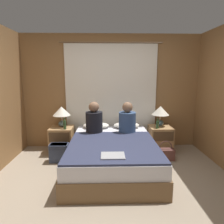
{
  "coord_description": "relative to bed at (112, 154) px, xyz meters",
  "views": [
    {
      "loc": [
        -0.1,
        -2.63,
        1.64
      ],
      "look_at": [
        0.0,
        1.01,
        0.95
      ],
      "focal_mm": 32.0,
      "sensor_mm": 36.0,
      "label": 1
    }
  ],
  "objects": [
    {
      "name": "laptop_on_bed",
      "position": [
        -0.02,
        -0.75,
        0.29
      ],
      "size": [
        0.33,
        0.25,
        0.02
      ],
      "color": "#9EA0A5",
      "rests_on": "blanket_on_bed"
    },
    {
      "name": "pillow_left",
      "position": [
        -0.33,
        0.83,
        0.31
      ],
      "size": [
        0.55,
        0.33,
        0.12
      ],
      "color": "silver",
      "rests_on": "bed"
    },
    {
      "name": "beer_bottle_on_left_stand",
      "position": [
        -0.95,
        0.61,
        0.39
      ],
      "size": [
        0.06,
        0.06,
        0.24
      ],
      "color": "#2D4C28",
      "rests_on": "nightstand_left"
    },
    {
      "name": "nightstand_right",
      "position": [
        1.05,
        0.75,
        0.03
      ],
      "size": [
        0.47,
        0.47,
        0.55
      ],
      "color": "#A87F51",
      "rests_on": "ground_plane"
    },
    {
      "name": "ground_plane",
      "position": [
        0.0,
        -0.7,
        -0.25
      ],
      "size": [
        16.0,
        16.0,
        0.0
      ],
      "primitive_type": "plane",
      "color": "gray"
    },
    {
      "name": "beer_bottle_on_right_stand",
      "position": [
        0.94,
        0.61,
        0.38
      ],
      "size": [
        0.06,
        0.06,
        0.21
      ],
      "color": "#2D4C28",
      "rests_on": "nightstand_right"
    },
    {
      "name": "pillow_right",
      "position": [
        0.33,
        0.83,
        0.31
      ],
      "size": [
        0.55,
        0.33,
        0.12
      ],
      "color": "silver",
      "rests_on": "bed"
    },
    {
      "name": "lamp_left",
      "position": [
        -1.05,
        0.82,
        0.61
      ],
      "size": [
        0.37,
        0.37,
        0.43
      ],
      "color": "slate",
      "rests_on": "nightstand_left"
    },
    {
      "name": "curtain_panel",
      "position": [
        0.0,
        1.09,
        0.91
      ],
      "size": [
        2.2,
        0.02,
        2.32
      ],
      "color": "white",
      "rests_on": "ground_plane"
    },
    {
      "name": "blanket_on_bed",
      "position": [
        0.0,
        -0.28,
        0.27
      ],
      "size": [
        1.43,
        1.45,
        0.03
      ],
      "color": "#2D334C",
      "rests_on": "bed"
    },
    {
      "name": "person_left_in_bed",
      "position": [
        -0.35,
        0.47,
        0.51
      ],
      "size": [
        0.33,
        0.33,
        0.62
      ],
      "color": "black",
      "rests_on": "bed"
    },
    {
      "name": "nightstand_left",
      "position": [
        -1.05,
        0.75,
        0.03
      ],
      "size": [
        0.47,
        0.47,
        0.55
      ],
      "color": "#A87F51",
      "rests_on": "ground_plane"
    },
    {
      "name": "handbag_on_floor",
      "position": [
        1.04,
        0.3,
        -0.13
      ],
      "size": [
        0.34,
        0.17,
        0.38
      ],
      "color": "brown",
      "rests_on": "ground_plane"
    },
    {
      "name": "lamp_right",
      "position": [
        1.05,
        0.82,
        0.61
      ],
      "size": [
        0.37,
        0.37,
        0.43
      ],
      "color": "slate",
      "rests_on": "nightstand_right"
    },
    {
      "name": "backpack_on_floor",
      "position": [
        -1.01,
        0.28,
        -0.05
      ],
      "size": [
        0.35,
        0.22,
        0.35
      ],
      "color": "#333D56",
      "rests_on": "ground_plane"
    },
    {
      "name": "wall_back",
      "position": [
        0.0,
        1.15,
        1.0
      ],
      "size": [
        4.0,
        0.06,
        2.5
      ],
      "color": "olive",
      "rests_on": "ground_plane"
    },
    {
      "name": "person_right_in_bed",
      "position": [
        0.3,
        0.47,
        0.51
      ],
      "size": [
        0.33,
        0.33,
        0.62
      ],
      "color": "#38517A",
      "rests_on": "bed"
    },
    {
      "name": "bed",
      "position": [
        0.0,
        0.0,
        0.0
      ],
      "size": [
        1.49,
        2.07,
        0.5
      ],
      "color": "brown",
      "rests_on": "ground_plane"
    }
  ]
}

